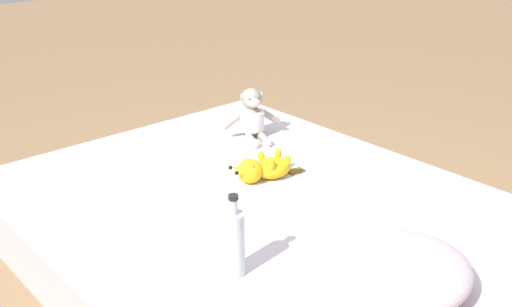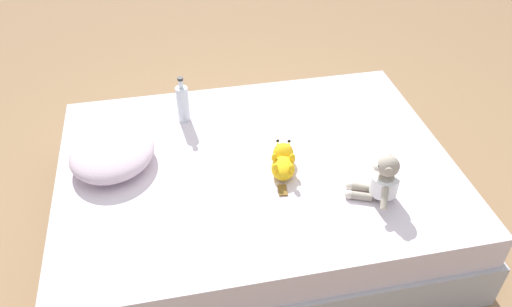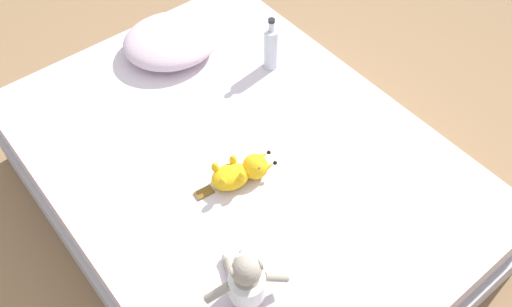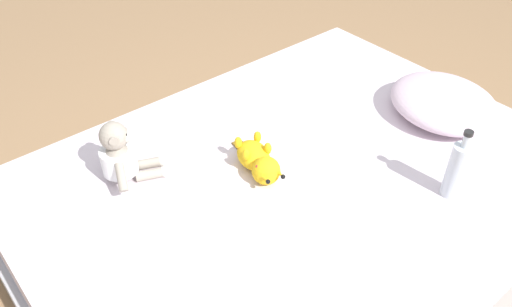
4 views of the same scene
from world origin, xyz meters
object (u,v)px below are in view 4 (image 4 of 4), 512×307
object	(u,v)px
pillow	(443,102)
glass_bottle	(457,170)
plush_monkey	(121,156)
plush_yellow_creature	(259,161)
bed	(294,213)

from	to	relation	value
pillow	glass_bottle	world-z (taller)	glass_bottle
plush_monkey	plush_yellow_creature	distance (m)	0.47
plush_monkey	pillow	bearing A→B (deg)	67.67
bed	pillow	distance (m)	0.75
bed	plush_yellow_creature	xyz separation A→B (m)	(-0.08, -0.12, 0.27)
bed	plush_monkey	distance (m)	0.69
pillow	bed	bearing A→B (deg)	-100.73
pillow	plush_yellow_creature	distance (m)	0.82
plush_monkey	plush_yellow_creature	bearing A→B (deg)	54.20
plush_yellow_creature	glass_bottle	xyz separation A→B (m)	(0.50, 0.43, 0.06)
pillow	plush_monkey	xyz separation A→B (m)	(-0.48, -1.17, 0.03)
pillow	plush_monkey	world-z (taller)	plush_monkey
glass_bottle	plush_monkey	bearing A→B (deg)	-133.89
plush_yellow_creature	glass_bottle	bearing A→B (deg)	40.36
plush_yellow_creature	glass_bottle	distance (m)	0.66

